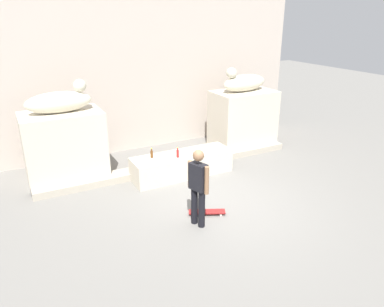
{
  "coord_description": "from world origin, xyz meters",
  "views": [
    {
      "loc": [
        -4.0,
        -6.25,
        4.16
      ],
      "look_at": [
        -0.32,
        0.69,
        1.1
      ],
      "focal_mm": 34.12,
      "sensor_mm": 36.0,
      "label": 1
    }
  ],
  "objects": [
    {
      "name": "statue_reclining_left",
      "position": [
        -2.75,
        3.05,
        2.11
      ],
      "size": [
        1.62,
        0.61,
        0.78
      ],
      "rotation": [
        0.0,
        0.0,
        0.03
      ],
      "color": "beige",
      "rests_on": "pedestal_left"
    },
    {
      "name": "pedestal_left",
      "position": [
        -2.78,
        3.05,
        0.91
      ],
      "size": [
        1.96,
        1.23,
        1.83
      ],
      "primitive_type": "cube",
      "color": "beige",
      "rests_on": "ground_plane"
    },
    {
      "name": "statue_reclining_right",
      "position": [
        2.75,
        3.05,
        2.11
      ],
      "size": [
        1.65,
        0.73,
        0.78
      ],
      "rotation": [
        0.0,
        0.0,
        3.25
      ],
      "color": "beige",
      "rests_on": "pedestal_right"
    },
    {
      "name": "ground_plane",
      "position": [
        0.0,
        0.0,
        0.0
      ],
      "size": [
        40.0,
        40.0,
        0.0
      ],
      "primitive_type": "plane",
      "color": "slate"
    },
    {
      "name": "skater",
      "position": [
        -0.81,
        -0.49,
        0.92
      ],
      "size": [
        0.31,
        0.52,
        1.67
      ],
      "rotation": [
        0.0,
        0.0,
        5.04
      ],
      "color": "black",
      "rests_on": "ground_plane"
    },
    {
      "name": "stair_step",
      "position": [
        0.0,
        2.41,
        0.09
      ],
      "size": [
        7.53,
        0.5,
        0.19
      ],
      "primitive_type": "cube",
      "color": "#A9A08F",
      "rests_on": "ground_plane"
    },
    {
      "name": "bottle_red",
      "position": [
        -0.21,
        1.71,
        0.73
      ],
      "size": [
        0.07,
        0.07,
        0.27
      ],
      "color": "red",
      "rests_on": "ledge_block"
    },
    {
      "name": "skateboard",
      "position": [
        -0.44,
        -0.23,
        0.06
      ],
      "size": [
        0.81,
        0.53,
        0.08
      ],
      "rotation": [
        0.0,
        0.0,
        5.83
      ],
      "color": "maroon",
      "rests_on": "ground_plane"
    },
    {
      "name": "bottle_brown",
      "position": [
        -0.81,
        2.01,
        0.73
      ],
      "size": [
        0.07,
        0.07,
        0.26
      ],
      "color": "#593314",
      "rests_on": "ledge_block"
    },
    {
      "name": "facade_wall",
      "position": [
        0.0,
        4.72,
        3.15
      ],
      "size": [
        10.68,
        0.6,
        6.29
      ],
      "primitive_type": "cube",
      "color": "#BAADA1",
      "rests_on": "ground_plane"
    },
    {
      "name": "ledge_block",
      "position": [
        0.0,
        1.88,
        0.31
      ],
      "size": [
        2.73,
        0.8,
        0.62
      ],
      "primitive_type": "cube",
      "color": "beige",
      "rests_on": "ground_plane"
    },
    {
      "name": "pedestal_right",
      "position": [
        2.78,
        3.05,
        0.91
      ],
      "size": [
        1.96,
        1.23,
        1.83
      ],
      "primitive_type": "cube",
      "color": "beige",
      "rests_on": "ground_plane"
    }
  ]
}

